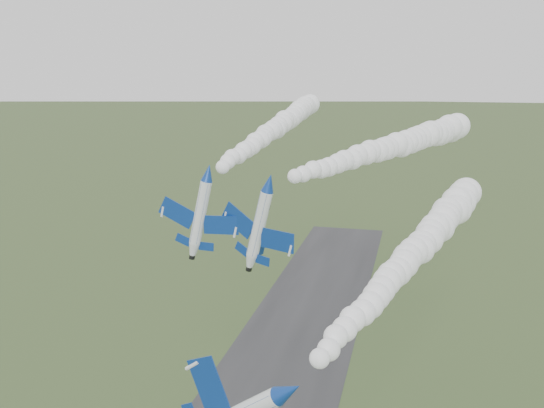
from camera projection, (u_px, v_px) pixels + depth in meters
The scene contains 6 objects.
jet_lead at pixel (288, 392), 46.84m from camera, with size 7.32×13.82×9.28m.
smoke_trail_jet_lead at pixel (416, 251), 76.35m from camera, with size 5.00×62.77×5.00m, color white, non-canonical shape.
jet_pair_left at pixel (208, 173), 72.26m from camera, with size 9.95×12.24×3.55m.
smoke_trail_jet_pair_left at pixel (278, 127), 107.38m from camera, with size 4.46×68.52×4.46m, color white, non-canonical shape.
jet_pair_right at pixel (269, 183), 69.01m from camera, with size 10.27×12.24×3.89m.
smoke_trail_jet_pair_right at pixel (392, 146), 93.05m from camera, with size 4.83×55.96×4.83m, color white, non-canonical shape.
Camera 1 is at (22.79, -43.88, 54.69)m, focal length 40.00 mm.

